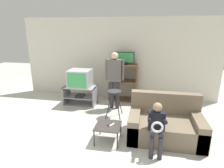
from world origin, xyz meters
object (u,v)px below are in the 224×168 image
object	(u,v)px
media_shelf	(123,82)
remote_control_white	(112,125)
folding_stool	(114,96)
remote_control_black	(110,124)
television_main	(80,78)
person_standing_adult	(115,75)
person_seated_child	(157,124)
television_flat	(124,59)
couch	(165,124)
tv_stand	(81,95)
snack_table	(108,127)

from	to	relation	value
media_shelf	remote_control_white	distance (m)	2.42
media_shelf	folding_stool	size ratio (longest dim) A/B	1.65
folding_stool	remote_control_black	distance (m)	1.17
television_main	media_shelf	distance (m)	1.38
television_main	person_standing_adult	size ratio (longest dim) A/B	0.40
remote_control_white	person_seated_child	xyz separation A→B (m)	(0.86, -0.19, 0.20)
television_flat	person_seated_child	bearing A→B (deg)	-70.37
television_main	media_shelf	size ratio (longest dim) A/B	0.56
remote_control_white	couch	distance (m)	1.14
tv_stand	snack_table	distance (m)	2.22
tv_stand	television_flat	bearing A→B (deg)	25.55
person_standing_adult	folding_stool	bearing A→B (deg)	-80.78
tv_stand	television_main	distance (m)	0.54
television_main	folding_stool	world-z (taller)	television_main
media_shelf	person_standing_adult	size ratio (longest dim) A/B	0.72
media_shelf	folding_stool	distance (m)	1.27
tv_stand	person_standing_adult	distance (m)	1.30
television_main	person_seated_child	distance (m)	2.96
tv_stand	person_seated_child	bearing A→B (deg)	-42.50
television_main	remote_control_white	size ratio (longest dim) A/B	4.54
television_flat	television_main	bearing A→B (deg)	-153.66
remote_control_black	remote_control_white	xyz separation A→B (m)	(0.04, -0.00, 0.00)
person_standing_adult	tv_stand	bearing A→B (deg)	173.03
remote_control_white	television_main	bearing A→B (deg)	152.01
snack_table	person_seated_child	distance (m)	0.98
media_shelf	person_seated_child	size ratio (longest dim) A/B	1.23
tv_stand	media_shelf	size ratio (longest dim) A/B	0.83
folding_stool	television_flat	bearing A→B (deg)	85.87
remote_control_white	person_standing_adult	distance (m)	1.81
remote_control_black	remote_control_white	world-z (taller)	same
couch	snack_table	bearing A→B (deg)	-160.98
remote_control_black	snack_table	bearing A→B (deg)	-110.38
media_shelf	snack_table	xyz separation A→B (m)	(0.02, -2.43, -0.28)
media_shelf	remote_control_black	xyz separation A→B (m)	(0.06, -2.41, -0.23)
couch	person_seated_child	size ratio (longest dim) A/B	1.57
media_shelf	person_seated_child	world-z (taller)	media_shelf
snack_table	person_standing_adult	bearing A→B (deg)	95.70
media_shelf	remote_control_white	size ratio (longest dim) A/B	8.14
folding_stool	remote_control_white	bearing A→B (deg)	-82.09
folding_stool	snack_table	distance (m)	1.20
tv_stand	television_flat	xyz separation A→B (m)	(1.26, 0.60, 1.08)
tv_stand	remote_control_white	size ratio (longest dim) A/B	6.75
television_flat	couch	xyz separation A→B (m)	(1.14, -2.04, -1.07)
folding_stool	person_seated_child	bearing A→B (deg)	-52.60
television_flat	folding_stool	world-z (taller)	television_flat
tv_stand	television_main	size ratio (longest dim) A/B	1.49
tv_stand	snack_table	size ratio (longest dim) A/B	1.92
remote_control_black	person_seated_child	bearing A→B (deg)	21.76
television_flat	tv_stand	bearing A→B (deg)	-154.45
remote_control_black	person_seated_child	size ratio (longest dim) A/B	0.15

